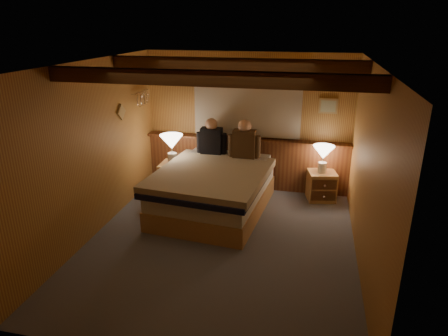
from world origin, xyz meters
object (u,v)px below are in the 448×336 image
(nightstand_right, at_px, (321,186))
(person_left, at_px, (212,139))
(lamp_left, at_px, (172,144))
(lamp_right, at_px, (323,154))
(duffel_bag, at_px, (163,198))
(bed, at_px, (214,189))
(person_right, at_px, (244,142))
(nightstand_left, at_px, (176,179))

(nightstand_right, height_order, person_left, person_left)
(nightstand_right, xyz_separation_m, lamp_left, (-2.53, -0.33, 0.67))
(nightstand_right, relative_size, lamp_left, 1.02)
(lamp_right, height_order, person_left, person_left)
(duffel_bag, bearing_deg, person_left, 41.25)
(bed, height_order, person_right, person_right)
(lamp_right, bearing_deg, person_right, -174.84)
(lamp_left, height_order, lamp_right, lamp_left)
(person_right, bearing_deg, bed, -117.35)
(nightstand_left, distance_m, lamp_left, 0.64)
(nightstand_right, xyz_separation_m, person_right, (-1.32, -0.13, 0.73))
(lamp_left, relative_size, person_right, 0.76)
(bed, bearing_deg, duffel_bag, -172.15)
(nightstand_right, bearing_deg, person_right, 173.73)
(bed, height_order, lamp_right, lamp_right)
(lamp_left, xyz_separation_m, duffel_bag, (-0.00, -0.53, -0.77))
(lamp_left, relative_size, lamp_right, 1.11)
(bed, bearing_deg, lamp_left, 155.54)
(bed, xyz_separation_m, nightstand_right, (1.67, 0.83, -0.12))
(lamp_right, bearing_deg, person_left, -179.07)
(lamp_left, distance_m, lamp_right, 2.53)
(lamp_left, height_order, duffel_bag, lamp_left)
(person_left, bearing_deg, person_right, -10.26)
(person_left, bearing_deg, lamp_left, -157.31)
(nightstand_right, distance_m, person_left, 2.03)
(bed, relative_size, nightstand_left, 3.97)
(nightstand_right, relative_size, lamp_right, 1.13)
(nightstand_left, bearing_deg, duffel_bag, -95.36)
(lamp_right, height_order, duffel_bag, lamp_right)
(nightstand_right, distance_m, duffel_bag, 2.67)
(lamp_right, height_order, person_right, person_right)
(person_left, relative_size, duffel_bag, 1.21)
(nightstand_left, distance_m, duffel_bag, 0.55)
(lamp_right, bearing_deg, duffel_bag, -161.41)
(bed, xyz_separation_m, duffel_bag, (-0.86, -0.03, -0.22))
(nightstand_right, bearing_deg, nightstand_left, 175.45)
(bed, xyz_separation_m, lamp_right, (1.66, 0.81, 0.45))
(nightstand_left, distance_m, person_left, 0.94)
(lamp_right, bearing_deg, lamp_left, -172.83)
(bed, height_order, nightstand_left, bed)
(nightstand_right, relative_size, person_left, 0.81)
(lamp_left, bearing_deg, duffel_bag, -90.21)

